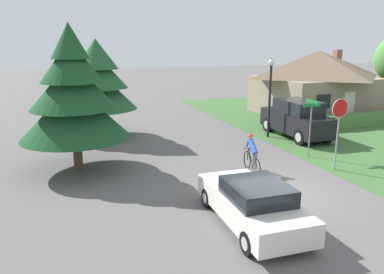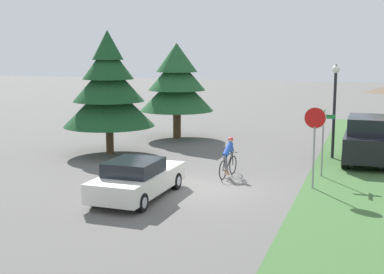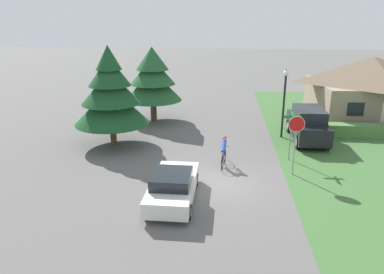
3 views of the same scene
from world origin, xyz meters
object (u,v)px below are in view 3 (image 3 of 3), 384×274
at_px(cottage_house, 370,87).
at_px(conifer_tall_far, 153,78).
at_px(cyclist, 224,152).
at_px(conifer_tall_near, 111,94).
at_px(stop_sign, 296,133).
at_px(street_name_sign, 291,127).
at_px(sedan_left_lane, 173,186).
at_px(parked_suv_right, 308,125).
at_px(street_lamp, 285,93).

xyz_separation_m(cottage_house, conifer_tall_far, (-15.92, -2.11, 0.80)).
xyz_separation_m(cyclist, conifer_tall_near, (-6.64, 2.75, 2.38)).
distance_m(cyclist, conifer_tall_near, 7.57).
xyz_separation_m(stop_sign, conifer_tall_far, (-8.60, 9.07, 1.06)).
bearing_deg(cottage_house, street_name_sign, -131.39).
distance_m(cottage_house, street_name_sign, 11.68).
bearing_deg(sedan_left_lane, street_name_sign, -46.36).
bearing_deg(parked_suv_right, cottage_house, -43.76).
xyz_separation_m(cyclist, street_name_sign, (3.55, 1.15, 1.10)).
bearing_deg(conifer_tall_far, parked_suv_right, -19.46).
bearing_deg(street_lamp, conifer_tall_far, 160.31).
relative_size(conifer_tall_near, conifer_tall_far, 1.10).
height_order(cyclist, street_lamp, street_lamp).
xyz_separation_m(sedan_left_lane, stop_sign, (5.53, 3.20, 1.48)).
relative_size(street_name_sign, conifer_tall_near, 0.45).
bearing_deg(stop_sign, conifer_tall_far, -48.90).
height_order(street_lamp, conifer_tall_near, conifer_tall_near).
xyz_separation_m(cyclist, stop_sign, (3.41, -0.83, 1.40)).
height_order(conifer_tall_near, conifer_tall_far, conifer_tall_near).
height_order(cottage_house, stop_sign, cottage_house).
bearing_deg(street_name_sign, parked_suv_right, 64.36).
xyz_separation_m(parked_suv_right, conifer_tall_far, (-10.38, 3.67, 2.18)).
bearing_deg(sedan_left_lane, conifer_tall_near, 34.90).
height_order(cottage_house, sedan_left_lane, cottage_house).
bearing_deg(street_name_sign, stop_sign, -93.97).
bearing_deg(stop_sign, parked_suv_right, -110.61).
distance_m(cottage_house, conifer_tall_near, 18.97).
relative_size(cottage_house, street_lamp, 2.02).
height_order(cyclist, stop_sign, stop_sign).
bearing_deg(cyclist, street_lamp, -29.26).
distance_m(cottage_house, parked_suv_right, 8.12).
distance_m(cyclist, conifer_tall_far, 10.04).
height_order(parked_suv_right, conifer_tall_near, conifer_tall_near).
distance_m(cyclist, street_name_sign, 3.89).
height_order(cottage_house, street_name_sign, cottage_house).
height_order(parked_suv_right, stop_sign, stop_sign).
bearing_deg(parked_suv_right, stop_sign, 161.84).
bearing_deg(cottage_house, conifer_tall_far, -175.85).
xyz_separation_m(stop_sign, conifer_tall_near, (-10.05, 3.58, 0.98)).
xyz_separation_m(cottage_house, stop_sign, (-7.32, -11.17, -0.25)).
bearing_deg(conifer_tall_far, street_name_sign, -39.05).
relative_size(sedan_left_lane, conifer_tall_far, 0.81).
bearing_deg(cyclist, conifer_tall_near, 74.32).
distance_m(conifer_tall_near, conifer_tall_far, 5.68).
height_order(cottage_house, street_lamp, cottage_house).
distance_m(cottage_house, street_lamp, 8.81).
relative_size(parked_suv_right, street_name_sign, 1.81).
bearing_deg(stop_sign, sedan_left_lane, 27.68).
relative_size(cyclist, stop_sign, 0.61).
height_order(cyclist, conifer_tall_near, conifer_tall_near).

